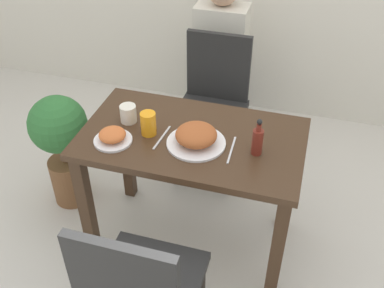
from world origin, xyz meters
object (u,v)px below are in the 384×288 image
object	(u,v)px
chair_far	(213,99)
juice_glass	(148,124)
sauce_bottle	(257,140)
person_figure	(220,61)
drink_cup	(128,114)
potted_plant_left	(62,141)
food_plate	(196,137)
side_plate	(113,136)

from	to	relation	value
chair_far	juice_glass	distance (m)	0.80
sauce_bottle	person_figure	size ratio (longest dim) A/B	0.16
drink_cup	potted_plant_left	bearing A→B (deg)	169.47
sauce_bottle	potted_plant_left	bearing A→B (deg)	171.80
chair_far	food_plate	distance (m)	0.80
side_plate	potted_plant_left	xyz separation A→B (m)	(-0.48, 0.26, -0.32)
chair_far	drink_cup	xyz separation A→B (m)	(-0.27, -0.66, 0.27)
drink_cup	food_plate	bearing A→B (deg)	-12.93
food_plate	potted_plant_left	bearing A→B (deg)	168.42
drink_cup	sauce_bottle	bearing A→B (deg)	-6.44
juice_glass	potted_plant_left	world-z (taller)	juice_glass
drink_cup	sauce_bottle	size ratio (longest dim) A/B	0.48
juice_glass	drink_cup	bearing A→B (deg)	152.40
drink_cup	potted_plant_left	world-z (taller)	drink_cup
chair_far	juice_glass	size ratio (longest dim) A/B	7.92
food_plate	person_figure	bearing A→B (deg)	97.63
food_plate	sauce_bottle	distance (m)	0.28
chair_far	side_plate	distance (m)	0.92
side_plate	person_figure	xyz separation A→B (m)	(0.22, 1.23, -0.19)
chair_far	juice_glass	world-z (taller)	chair_far
food_plate	potted_plant_left	size ratio (longest dim) A/B	0.38
person_figure	potted_plant_left	bearing A→B (deg)	-125.88
side_plate	food_plate	bearing A→B (deg)	13.38
side_plate	drink_cup	size ratio (longest dim) A/B	2.04
side_plate	potted_plant_left	bearing A→B (deg)	150.99
potted_plant_left	chair_far	bearing A→B (deg)	37.40
sauce_bottle	potted_plant_left	size ratio (longest dim) A/B	0.25
sauce_bottle	potted_plant_left	world-z (taller)	sauce_bottle
drink_cup	chair_far	bearing A→B (deg)	68.02
chair_far	food_plate	world-z (taller)	chair_far
juice_glass	side_plate	bearing A→B (deg)	-142.68
drink_cup	juice_glass	xyz separation A→B (m)	(0.13, -0.07, 0.01)
sauce_bottle	person_figure	bearing A→B (deg)	110.86
sauce_bottle	drink_cup	bearing A→B (deg)	173.56
drink_cup	sauce_bottle	world-z (taller)	sauce_bottle
side_plate	person_figure	size ratio (longest dim) A/B	0.15
food_plate	juice_glass	xyz separation A→B (m)	(-0.24, 0.02, 0.01)
chair_far	drink_cup	world-z (taller)	chair_far
food_plate	sauce_bottle	xyz separation A→B (m)	(0.28, 0.01, 0.03)
juice_glass	potted_plant_left	distance (m)	0.73
chair_far	person_figure	bearing A→B (deg)	97.42
chair_far	sauce_bottle	bearing A→B (deg)	-62.76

